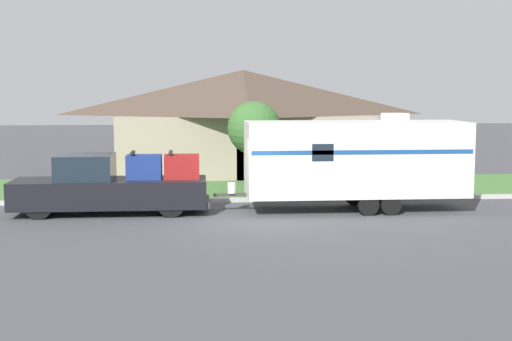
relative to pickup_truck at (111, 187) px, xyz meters
The scene contains 8 objects.
ground_plane 4.74m from the pickup_truck, 20.25° to the right, with size 120.00×120.00×0.00m, color #47474C.
curb_strip 4.93m from the pickup_truck, 26.13° to the left, with size 80.00×0.30×0.14m.
lawn_strip 7.31m from the pickup_truck, 53.00° to the left, with size 80.00×7.00×0.03m.
house_across_street 12.46m from the pickup_truck, 65.39° to the left, with size 12.76×7.07×5.04m.
pickup_truck is the anchor object (origin of this frame).
travel_trailer 8.27m from the pickup_truck, ahead, with size 8.55×2.37×3.31m.
mailbox 8.13m from the pickup_truck, 20.86° to the left, with size 0.48×0.20×1.30m.
tree_in_yard 6.75m from the pickup_truck, 38.62° to the left, with size 2.11×2.11×3.66m.
Camera 1 is at (-1.58, -22.10, 4.15)m, focal length 50.00 mm.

